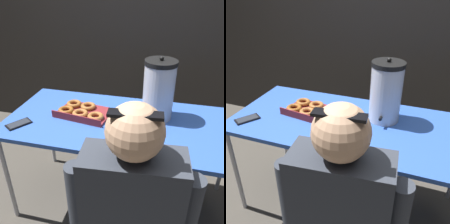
{
  "view_description": "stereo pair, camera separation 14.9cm",
  "coord_description": "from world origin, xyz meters",
  "views": [
    {
      "loc": [
        0.26,
        -1.4,
        1.6
      ],
      "look_at": [
        -0.09,
        0.0,
        0.81
      ],
      "focal_mm": 40.0,
      "sensor_mm": 36.0,
      "label": 1
    },
    {
      "loc": [
        0.41,
        -1.36,
        1.6
      ],
      "look_at": [
        -0.09,
        0.0,
        0.81
      ],
      "focal_mm": 40.0,
      "sensor_mm": 36.0,
      "label": 2
    }
  ],
  "objects": [
    {
      "name": "ground_plane",
      "position": [
        0.0,
        0.0,
        0.0
      ],
      "size": [
        12.0,
        12.0,
        0.0
      ],
      "primitive_type": "plane",
      "color": "#4C473F"
    },
    {
      "name": "folding_table",
      "position": [
        0.0,
        0.0,
        0.7
      ],
      "size": [
        1.59,
        0.74,
        0.75
      ],
      "color": "#2D56B2",
      "rests_on": "ground"
    },
    {
      "name": "donut_box",
      "position": [
        -0.31,
        0.03,
        0.77
      ],
      "size": [
        0.4,
        0.3,
        0.05
      ],
      "rotation": [
        0.0,
        0.0,
        -0.14
      ],
      "color": "maroon",
      "rests_on": "folding_table"
    },
    {
      "name": "coffee_urn",
      "position": [
        0.19,
        0.12,
        0.95
      ],
      "size": [
        0.21,
        0.23,
        0.42
      ],
      "color": "silver",
      "rests_on": "folding_table"
    },
    {
      "name": "cell_phone",
      "position": [
        -0.66,
        -0.21,
        0.75
      ],
      "size": [
        0.15,
        0.17,
        0.01
      ],
      "rotation": [
        0.0,
        0.0,
        -0.58
      ],
      "color": "black",
      "rests_on": "folding_table"
    }
  ]
}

